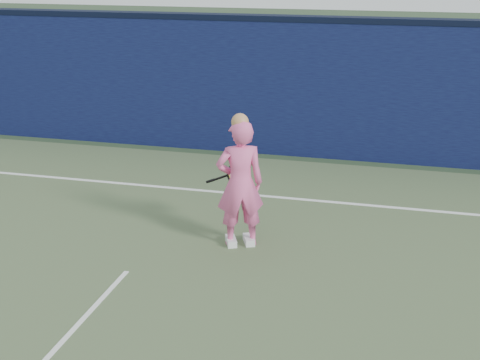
# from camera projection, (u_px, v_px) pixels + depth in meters

# --- Properties ---
(ground) EXTENTS (80.00, 80.00, 0.00)m
(ground) POSITION_uv_depth(u_px,v_px,m) (89.00, 313.00, 7.22)
(ground) COLOR #293C25
(ground) RESTS_ON ground
(backstop_wall) EXTENTS (24.00, 0.40, 2.50)m
(backstop_wall) POSITION_uv_depth(u_px,v_px,m) (239.00, 87.00, 12.77)
(backstop_wall) COLOR #0C0F36
(backstop_wall) RESTS_ON ground
(wall_cap) EXTENTS (24.00, 0.42, 0.10)m
(wall_cap) POSITION_uv_depth(u_px,v_px,m) (239.00, 17.00, 12.35)
(wall_cap) COLOR black
(wall_cap) RESTS_ON backstop_wall
(player) EXTENTS (0.73, 0.62, 1.79)m
(player) POSITION_uv_depth(u_px,v_px,m) (240.00, 183.00, 8.64)
(player) COLOR pink
(player) RESTS_ON ground
(racket) EXTENTS (0.55, 0.29, 0.31)m
(racket) POSITION_uv_depth(u_px,v_px,m) (235.00, 174.00, 9.05)
(racket) COLOR black
(racket) RESTS_ON ground
(court_lines) EXTENTS (11.00, 12.04, 0.01)m
(court_lines) POSITION_uv_depth(u_px,v_px,m) (75.00, 328.00, 6.92)
(court_lines) COLOR white
(court_lines) RESTS_ON court_surface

